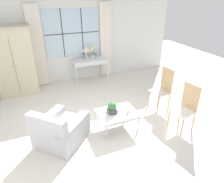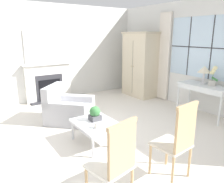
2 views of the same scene
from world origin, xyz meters
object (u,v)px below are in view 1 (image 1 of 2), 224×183
Objects in this scene: side_chair_wooden at (163,86)px; potted_plant_small at (112,108)px; armchair_upholstered at (61,131)px; console_table at (90,62)px; coffee_table at (117,114)px; pillar_candle at (128,111)px; table_lamp at (86,49)px; accent_chair_wooden at (187,105)px; armoire at (14,61)px; potted_orchid at (93,53)px.

potted_plant_small is (-1.60, -0.35, -0.08)m from side_chair_wooden.
armchair_upholstered is at bearing -178.33° from potted_plant_small.
side_chair_wooden is at bearing -62.85° from console_table.
console_table reaches higher than coffee_table.
potted_plant_small is at bearing 154.26° from pillar_candle.
accent_chair_wooden is (1.28, -3.46, -0.52)m from table_lamp.
coffee_table is at bearing -0.18° from armchair_upholstered.
potted_orchid is at bearing 2.35° from armoire.
armoire is at bearing 125.15° from potted_plant_small.
potted_orchid is (0.13, 0.08, 0.27)m from console_table.
armoire is 4.68× the size of table_lamp.
potted_orchid is at bearing 86.88° from pillar_candle.
armchair_upholstered is (-1.65, -2.89, -0.70)m from potted_orchid.
table_lamp is 3.33m from armchair_upholstered.
armoire is at bearing 105.52° from armchair_upholstered.
accent_chair_wooden is at bearing -44.06° from armoire.
accent_chair_wooden is at bearing -12.04° from armchair_upholstered.
pillar_candle is at bearing -158.51° from side_chair_wooden.
armchair_upholstered is 1.20m from potted_plant_small.
armchair_upholstered is (-1.42, -2.88, -0.85)m from table_lamp.
armchair_upholstered is (0.77, -2.79, -0.75)m from armoire.
armoire is 2.29× the size of coffee_table.
armoire is 4.31× the size of potted_orchid.
table_lamp is at bearing 63.74° from armchair_upholstered.
table_lamp is 3.08m from pillar_candle.
potted_orchid is 1.76× the size of potted_plant_small.
potted_orchid reaches higher than pillar_candle.
side_chair_wooden is at bearing 12.20° from potted_plant_small.
side_chair_wooden is (1.35, -2.50, -0.50)m from table_lamp.
armoire is 1.61× the size of armchair_upholstered.
potted_orchid is 2.77m from side_chair_wooden.
accent_chair_wooden is (2.70, -0.58, 0.33)m from armchair_upholstered.
accent_chair_wooden is 1.30m from pillar_candle.
coffee_table is at bearing -53.69° from armoire.
table_lamp is at bearing 87.12° from coffee_table.
accent_chair_wooden is 1.66m from potted_plant_small.
armchair_upholstered is 1.17× the size of accent_chair_wooden.
armchair_upholstered is at bearing 179.82° from coffee_table.
side_chair_wooden is 4.18× the size of potted_plant_small.
armchair_upholstered is 1.42× the size of coffee_table.
accent_chair_wooden reaches higher than pillar_candle.
table_lamp reaches higher than side_chair_wooden.
accent_chair_wooden is 1.55m from coffee_table.
console_table reaches higher than potted_plant_small.
accent_chair_wooden is at bearing -20.52° from pillar_candle.
table_lamp reaches higher than pillar_candle.
side_chair_wooden is at bearing -66.04° from potted_orchid.
table_lamp is 2.92m from potted_plant_small.
armchair_upholstered is (-1.52, -2.81, -0.43)m from console_table.
console_table is (2.30, 0.02, -0.32)m from armoire.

